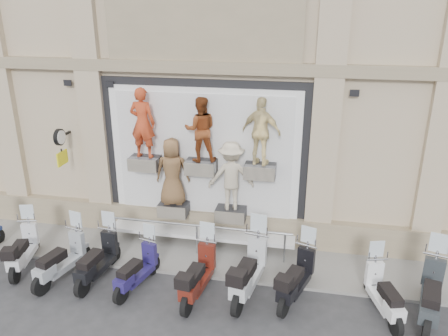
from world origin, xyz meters
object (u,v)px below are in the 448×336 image
(scooter_e, at_px, (136,262))
(guard_rail, at_px, (197,240))
(scooter_c, at_px, (60,251))
(scooter_f, at_px, (198,266))
(scooter_i, at_px, (385,285))
(scooter_j, at_px, (433,284))
(clock_sign_bracket, at_px, (61,142))
(scooter_h, at_px, (297,269))
(scooter_d, at_px, (97,252))
(scooter_g, at_px, (249,262))
(scooter_b, at_px, (22,242))

(scooter_e, bearing_deg, guard_rail, 72.20)
(scooter_c, xyz_separation_m, scooter_f, (3.41, -0.01, 0.02))
(scooter_i, distance_m, scooter_j, 0.96)
(guard_rail, distance_m, scooter_f, 1.75)
(scooter_f, xyz_separation_m, scooter_j, (5.00, 0.21, 0.06))
(guard_rail, distance_m, scooter_c, 3.40)
(clock_sign_bracket, distance_m, scooter_h, 7.09)
(scooter_h, distance_m, scooter_j, 2.81)
(scooter_d, height_order, scooter_h, scooter_h)
(clock_sign_bracket, xyz_separation_m, scooter_j, (9.36, -1.91, -1.95))
(clock_sign_bracket, distance_m, scooter_i, 8.88)
(scooter_d, bearing_deg, scooter_g, 7.94)
(clock_sign_bracket, height_order, scooter_j, clock_sign_bracket)
(scooter_c, relative_size, scooter_g, 0.89)
(scooter_h, bearing_deg, guard_rail, 172.41)
(scooter_b, xyz_separation_m, scooter_g, (5.75, 0.01, 0.13))
(scooter_i, bearing_deg, scooter_g, 161.27)
(clock_sign_bracket, bearing_deg, scooter_e, -36.28)
(scooter_e, distance_m, scooter_j, 6.49)
(scooter_c, height_order, scooter_f, scooter_f)
(scooter_d, height_order, scooter_f, scooter_f)
(scooter_c, bearing_deg, scooter_b, -178.93)
(scooter_e, bearing_deg, scooter_i, 15.65)
(scooter_b, relative_size, scooter_c, 0.96)
(scooter_g, bearing_deg, scooter_b, -170.28)
(scooter_c, height_order, scooter_j, scooter_j)
(scooter_d, xyz_separation_m, scooter_f, (2.54, -0.16, 0.02))
(guard_rail, distance_m, clock_sign_bracket, 4.57)
(clock_sign_bracket, bearing_deg, scooter_i, -13.19)
(scooter_b, bearing_deg, scooter_f, -17.93)
(clock_sign_bracket, bearing_deg, scooter_g, -18.62)
(scooter_d, xyz_separation_m, scooter_h, (4.74, 0.17, 0.01))
(guard_rail, distance_m, scooter_g, 2.13)
(guard_rail, bearing_deg, scooter_d, -144.23)
(scooter_h, relative_size, scooter_i, 1.06)
(scooter_b, bearing_deg, scooter_e, -19.23)
(scooter_c, bearing_deg, guard_rail, 42.32)
(scooter_e, relative_size, scooter_g, 0.82)
(scooter_i, relative_size, scooter_j, 0.86)
(scooter_c, height_order, scooter_d, scooter_c)
(scooter_e, relative_size, scooter_j, 0.84)
(scooter_b, xyz_separation_m, scooter_h, (6.82, 0.05, 0.04))
(scooter_d, xyz_separation_m, scooter_i, (6.59, -0.00, -0.04))
(scooter_g, distance_m, scooter_j, 3.88)
(scooter_c, xyz_separation_m, scooter_h, (5.61, 0.31, 0.00))
(scooter_i, bearing_deg, scooter_b, 162.95)
(scooter_f, bearing_deg, scooter_i, 8.85)
(guard_rail, xyz_separation_m, scooter_c, (-2.96, -1.65, 0.31))
(clock_sign_bracket, bearing_deg, scooter_b, -98.26)
(scooter_f, relative_size, scooter_i, 1.08)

